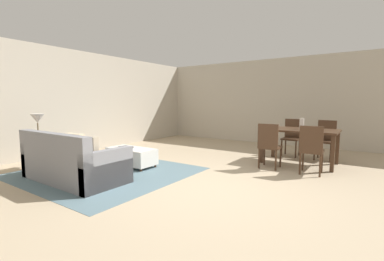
{
  "coord_description": "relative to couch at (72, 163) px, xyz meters",
  "views": [
    {
      "loc": [
        2.1,
        -3.53,
        1.36
      ],
      "look_at": [
        -0.97,
        0.92,
        0.77
      ],
      "focal_mm": 24.87,
      "sensor_mm": 36.0,
      "label": 1
    }
  ],
  "objects": [
    {
      "name": "ottoman_table",
      "position": [
        0.07,
        1.29,
        -0.08
      ],
      "size": [
        1.06,
        0.51,
        0.38
      ],
      "color": "silver",
      "rests_on": "ground_plane"
    },
    {
      "name": "area_rug",
      "position": [
        0.03,
        0.67,
        -0.29
      ],
      "size": [
        3.0,
        2.8,
        0.01
      ],
      "primitive_type": "cube",
      "color": "slate",
      "rests_on": "ground_plane"
    },
    {
      "name": "ground_plane",
      "position": [
        2.14,
        1.01,
        -0.3
      ],
      "size": [
        10.8,
        10.8,
        0.0
      ],
      "primitive_type": "plane",
      "color": "tan"
    },
    {
      "name": "wall_back",
      "position": [
        2.14,
        6.01,
        1.05
      ],
      "size": [
        9.0,
        0.12,
        2.7
      ],
      "primitive_type": "cube",
      "color": "#BCB2A0",
      "rests_on": "ground_plane"
    },
    {
      "name": "dining_chair_near_right",
      "position": [
        3.31,
        2.71,
        0.22
      ],
      "size": [
        0.42,
        0.42,
        0.92
      ],
      "color": "#422B1C",
      "rests_on": "ground_plane"
    },
    {
      "name": "dining_chair_far_right",
      "position": [
        3.33,
        4.33,
        0.22
      ],
      "size": [
        0.43,
        0.43,
        0.92
      ],
      "color": "#422B1C",
      "rests_on": "ground_plane"
    },
    {
      "name": "vase_centerpiece",
      "position": [
        2.95,
        3.57,
        0.58
      ],
      "size": [
        0.09,
        0.09,
        0.24
      ],
      "primitive_type": "cylinder",
      "color": "silver",
      "rests_on": "dining_table"
    },
    {
      "name": "dining_chair_near_left",
      "position": [
        2.52,
        2.71,
        0.22
      ],
      "size": [
        0.41,
        0.41,
        0.92
      ],
      "color": "#422B1C",
      "rests_on": "ground_plane"
    },
    {
      "name": "dining_table",
      "position": [
        2.92,
        3.54,
        0.36
      ],
      "size": [
        1.51,
        0.9,
        0.76
      ],
      "color": "#422B1C",
      "rests_on": "ground_plane"
    },
    {
      "name": "book_on_ottoman",
      "position": [
        -0.04,
        1.24,
        0.1
      ],
      "size": [
        0.28,
        0.22,
        0.03
      ],
      "primitive_type": "cube",
      "rotation": [
        0.0,
        0.0,
        -0.1
      ],
      "color": "#333338",
      "rests_on": "ottoman_table"
    },
    {
      "name": "side_table",
      "position": [
        -1.26,
        0.06,
        0.17
      ],
      "size": [
        0.4,
        0.4,
        0.59
      ],
      "color": "brown",
      "rests_on": "ground_plane"
    },
    {
      "name": "wall_left",
      "position": [
        -2.36,
        1.51,
        1.05
      ],
      "size": [
        0.12,
        11.0,
        2.7
      ],
      "primitive_type": "cube",
      "color": "#BCB2A0",
      "rests_on": "ground_plane"
    },
    {
      "name": "couch",
      "position": [
        0.0,
        0.0,
        0.0
      ],
      "size": [
        1.91,
        0.92,
        0.86
      ],
      "color": "gray",
      "rests_on": "ground_plane"
    },
    {
      "name": "table_lamp",
      "position": [
        -1.26,
        0.06,
        0.7
      ],
      "size": [
        0.26,
        0.26,
        0.53
      ],
      "color": "brown",
      "rests_on": "side_table"
    },
    {
      "name": "dining_chair_far_left",
      "position": [
        2.55,
        4.36,
        0.22
      ],
      "size": [
        0.4,
        0.4,
        0.92
      ],
      "color": "#422B1C",
      "rests_on": "ground_plane"
    }
  ]
}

